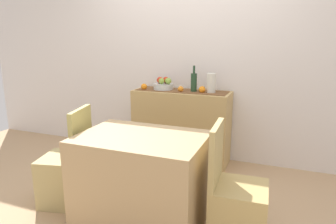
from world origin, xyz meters
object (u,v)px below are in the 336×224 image
object	(u,v)px
sideboard_console	(181,126)
ceramic_vase	(211,83)
dining_table	(142,179)
wine_bottle	(194,82)
chair_by_corner	(236,209)
fruit_bowl	(163,86)
chair_near_window	(67,175)

from	to	relation	value
sideboard_console	ceramic_vase	distance (m)	0.66
ceramic_vase	dining_table	size ratio (longest dim) A/B	0.22
ceramic_vase	dining_table	xyz separation A→B (m)	(-0.24, -1.33, -0.62)
wine_bottle	chair_by_corner	world-z (taller)	wine_bottle
wine_bottle	ceramic_vase	xyz separation A→B (m)	(0.21, 0.00, -0.00)
fruit_bowl	dining_table	xyz separation A→B (m)	(0.35, -1.33, -0.55)
fruit_bowl	chair_near_window	size ratio (longest dim) A/B	0.27
sideboard_console	chair_by_corner	distance (m)	1.60
sideboard_console	fruit_bowl	distance (m)	0.54
wine_bottle	chair_by_corner	bearing A→B (deg)	-61.08
chair_near_window	chair_by_corner	distance (m)	1.54
ceramic_vase	wine_bottle	bearing A→B (deg)	180.00
dining_table	chair_by_corner	world-z (taller)	chair_by_corner
dining_table	chair_near_window	size ratio (longest dim) A/B	1.13
dining_table	fruit_bowl	bearing A→B (deg)	104.68
fruit_bowl	chair_by_corner	world-z (taller)	fruit_bowl
wine_bottle	ceramic_vase	bearing A→B (deg)	0.00
sideboard_console	chair_by_corner	xyz separation A→B (m)	(0.88, -1.33, -0.18)
sideboard_console	fruit_bowl	size ratio (longest dim) A/B	4.80
ceramic_vase	chair_near_window	world-z (taller)	ceramic_vase
sideboard_console	fruit_bowl	bearing A→B (deg)	180.00
wine_bottle	chair_near_window	distance (m)	1.71
sideboard_console	ceramic_vase	xyz separation A→B (m)	(0.36, 0.00, 0.55)
chair_near_window	chair_by_corner	world-z (taller)	same
dining_table	chair_near_window	xyz separation A→B (m)	(-0.77, 0.00, -0.10)
wine_bottle	ceramic_vase	size ratio (longest dim) A/B	1.37
dining_table	wine_bottle	bearing A→B (deg)	88.44
dining_table	chair_by_corner	size ratio (longest dim) A/B	1.13
chair_near_window	dining_table	bearing A→B (deg)	-0.28
fruit_bowl	chair_near_window	bearing A→B (deg)	-107.71
ceramic_vase	chair_by_corner	bearing A→B (deg)	-68.35
wine_bottle	chair_near_window	world-z (taller)	wine_bottle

